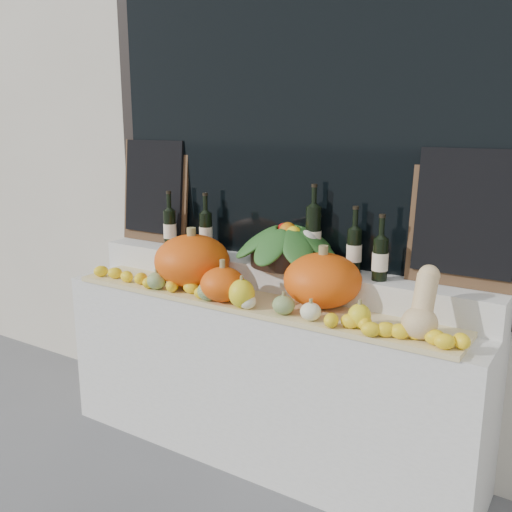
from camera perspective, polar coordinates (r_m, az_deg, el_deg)
storefront_facade at (r=3.48m, az=7.56°, el=21.10°), size 7.00×0.94×4.50m
display_sill at (r=3.12m, az=0.76°, el=-11.98°), size 2.30×0.55×0.88m
rear_tier at (r=3.05m, az=2.27°, el=-2.09°), size 2.30×0.25×0.16m
straw_bedding at (r=2.85m, az=-0.54°, el=-4.65°), size 2.10×0.32×0.02m
pumpkin_left at (r=3.07m, az=-6.41°, el=-0.45°), size 0.43×0.43×0.28m
pumpkin_right at (r=2.73m, az=6.67°, el=-2.42°), size 0.42×0.42×0.26m
pumpkin_center at (r=2.81m, az=-3.35°, el=-2.83°), size 0.25×0.25×0.17m
butternut_squash at (r=2.44m, az=16.30°, el=-5.04°), size 0.15×0.21×0.29m
decorative_gourds at (r=2.71m, az=-0.50°, el=-4.19°), size 1.23×0.16×0.16m
lemon_heap at (r=2.75m, az=-1.80°, el=-4.38°), size 2.20×0.16×0.06m
produce_bowl at (r=2.96m, az=3.20°, el=1.22°), size 0.59×0.59×0.23m
wine_bottle_far_left at (r=3.40m, az=-8.61°, el=2.77°), size 0.08×0.08×0.34m
wine_bottle_near_left at (r=3.27m, az=-5.04°, el=2.47°), size 0.08×0.08×0.34m
wine_bottle_tall at (r=2.93m, az=5.74°, el=2.00°), size 0.08×0.08×0.43m
wine_bottle_near_right at (r=2.85m, az=9.78°, el=0.61°), size 0.08×0.08×0.33m
wine_bottle_far_right at (r=2.73m, az=12.31°, el=-0.23°), size 0.08×0.08×0.32m
chalkboard_left at (r=3.56m, az=-10.11°, el=6.58°), size 0.50×0.09×0.62m
chalkboard_right at (r=2.70m, az=20.23°, el=3.78°), size 0.50×0.09×0.62m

